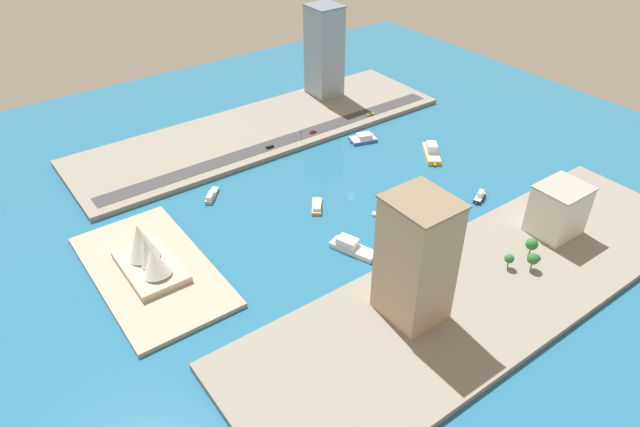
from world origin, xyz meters
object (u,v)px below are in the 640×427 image
object	(u,v)px
taxi_yellow_cab	(370,114)
opera_landmark	(147,254)
patrol_launch_navy	(480,197)
hotel_broad_white	(558,209)
tower_tall_glass	(324,51)
sailboat_small_white	(382,214)
ferry_white_commuter	(352,247)
pickup_red	(313,132)
ferry_yellow_fast	(432,152)
yacht_sleek_gray	(212,195)
water_taxi_orange	(317,206)
traffic_light_waterfront	(301,135)
catamaran_blue	(363,138)
apartment_midrise_tan	(416,259)
suv_black	(270,147)

from	to	relation	value
taxi_yellow_cab	opera_landmark	xyz separation A→B (m)	(-59.83, 176.86, 5.87)
patrol_launch_navy	hotel_broad_white	size ratio (longest dim) A/B	0.49
taxi_yellow_cab	tower_tall_glass	bearing A→B (deg)	3.74
sailboat_small_white	tower_tall_glass	bearing A→B (deg)	-25.15
ferry_white_commuter	pickup_red	size ratio (longest dim) A/B	4.92
ferry_yellow_fast	pickup_red	xyz separation A→B (m)	(60.45, 42.75, 1.22)
yacht_sleek_gray	water_taxi_orange	world-z (taller)	yacht_sleek_gray
ferry_white_commuter	traffic_light_waterfront	world-z (taller)	traffic_light_waterfront
catamaran_blue	apartment_midrise_tan	size ratio (longest dim) A/B	0.34
sailboat_small_white	patrol_launch_navy	world-z (taller)	sailboat_small_white
hotel_broad_white	pickup_red	bearing A→B (deg)	12.69
water_taxi_orange	ferry_yellow_fast	bearing A→B (deg)	-86.93
patrol_launch_navy	suv_black	size ratio (longest dim) A/B	2.42
catamaran_blue	ferry_white_commuter	bearing A→B (deg)	137.61
yacht_sleek_gray	taxi_yellow_cab	xyz separation A→B (m)	(22.75, -127.74, 2.31)
suv_black	patrol_launch_navy	bearing A→B (deg)	-150.25
patrol_launch_navy	tower_tall_glass	world-z (taller)	tower_tall_glass
tower_tall_glass	traffic_light_waterfront	xyz separation A→B (m)	(-50.09, 54.00, -26.11)
suv_black	taxi_yellow_cab	bearing A→B (deg)	-90.75
catamaran_blue	water_taxi_orange	distance (m)	78.60
ferry_white_commuter	sailboat_small_white	size ratio (longest dim) A/B	2.25
tower_tall_glass	suv_black	bearing A→B (deg)	121.88
taxi_yellow_cab	apartment_midrise_tan	bearing A→B (deg)	144.87
apartment_midrise_tan	tower_tall_glass	bearing A→B (deg)	-27.35
apartment_midrise_tan	hotel_broad_white	distance (m)	92.98
water_taxi_orange	suv_black	world-z (taller)	suv_black
catamaran_blue	yacht_sleek_gray	size ratio (longest dim) A/B	1.33
patrol_launch_navy	apartment_midrise_tan	bearing A→B (deg)	114.52
ferry_yellow_fast	suv_black	bearing A→B (deg)	51.31
apartment_midrise_tan	traffic_light_waterfront	world-z (taller)	apartment_midrise_tan
ferry_yellow_fast	catamaran_blue	world-z (taller)	ferry_yellow_fast
tower_tall_glass	suv_black	world-z (taller)	tower_tall_glass
catamaran_blue	water_taxi_orange	bearing A→B (deg)	122.89
ferry_white_commuter	apartment_midrise_tan	xyz separation A→B (m)	(-46.13, 7.26, 27.19)
water_taxi_orange	taxi_yellow_cab	bearing A→B (deg)	-54.55
hotel_broad_white	opera_landmark	bearing A→B (deg)	61.96
tower_tall_glass	hotel_broad_white	bearing A→B (deg)	177.53
hotel_broad_white	ferry_white_commuter	bearing A→B (deg)	60.89
hotel_broad_white	tower_tall_glass	bearing A→B (deg)	-2.47
opera_landmark	ferry_white_commuter	bearing A→B (deg)	-116.88
catamaran_blue	hotel_broad_white	world-z (taller)	hotel_broad_white
pickup_red	ferry_white_commuter	bearing A→B (deg)	153.58
ferry_yellow_fast	apartment_midrise_tan	world-z (taller)	apartment_midrise_tan
yacht_sleek_gray	taxi_yellow_cab	world-z (taller)	taxi_yellow_cab
catamaran_blue	patrol_launch_navy	bearing A→B (deg)	-174.94
yacht_sleek_gray	suv_black	size ratio (longest dim) A/B	2.72
hotel_broad_white	suv_black	distance (m)	163.10
water_taxi_orange	apartment_midrise_tan	bearing A→B (deg)	170.25
patrol_launch_navy	catamaran_blue	size ratio (longest dim) A/B	0.67
apartment_midrise_tan	suv_black	bearing A→B (deg)	-10.11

